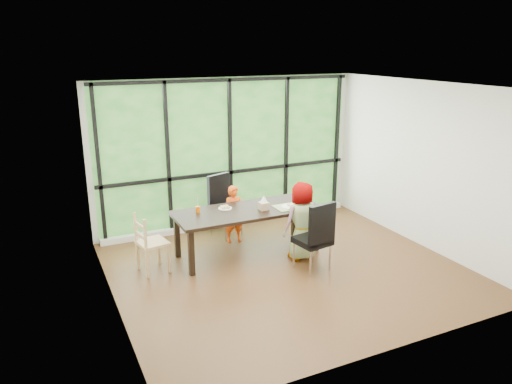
{
  "coord_description": "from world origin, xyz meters",
  "views": [
    {
      "loc": [
        -3.26,
        -5.83,
        3.23
      ],
      "look_at": [
        -0.19,
        0.7,
        1.05
      ],
      "focal_mm": 34.27,
      "sensor_mm": 36.0,
      "label": 1
    }
  ],
  "objects_px": {
    "chair_window_leather": "(226,206)",
    "plate_far": "(225,208)",
    "chair_end_beech": "(152,243)",
    "child_older": "(302,221)",
    "orange_cup": "(198,209)",
    "dining_table": "(248,232)",
    "green_cup": "(307,203)",
    "child_toddler": "(234,214)",
    "chair_interior_leather": "(313,236)",
    "white_mug": "(304,198)",
    "plate_near": "(290,207)",
    "tissue_box": "(264,206)"
  },
  "relations": [
    {
      "from": "chair_window_leather",
      "to": "green_cup",
      "type": "xyz_separation_m",
      "value": [
        0.95,
        -1.12,
        0.26
      ]
    },
    {
      "from": "child_older",
      "to": "plate_far",
      "type": "xyz_separation_m",
      "value": [
        -0.99,
        0.69,
        0.14
      ]
    },
    {
      "from": "dining_table",
      "to": "green_cup",
      "type": "bearing_deg",
      "value": -15.17
    },
    {
      "from": "dining_table",
      "to": "chair_window_leather",
      "type": "height_order",
      "value": "chair_window_leather"
    },
    {
      "from": "chair_interior_leather",
      "to": "child_toddler",
      "type": "bearing_deg",
      "value": -76.51
    },
    {
      "from": "child_toddler",
      "to": "tissue_box",
      "type": "distance_m",
      "value": 0.78
    },
    {
      "from": "dining_table",
      "to": "child_toddler",
      "type": "relative_size",
      "value": 2.35
    },
    {
      "from": "green_cup",
      "to": "plate_far",
      "type": "bearing_deg",
      "value": 160.95
    },
    {
      "from": "chair_end_beech",
      "to": "chair_interior_leather",
      "type": "bearing_deg",
      "value": -123.75
    },
    {
      "from": "tissue_box",
      "to": "chair_interior_leather",
      "type": "bearing_deg",
      "value": -64.1
    },
    {
      "from": "chair_interior_leather",
      "to": "green_cup",
      "type": "distance_m",
      "value": 0.8
    },
    {
      "from": "chair_window_leather",
      "to": "tissue_box",
      "type": "relative_size",
      "value": 7.79
    },
    {
      "from": "dining_table",
      "to": "plate_far",
      "type": "distance_m",
      "value": 0.52
    },
    {
      "from": "plate_far",
      "to": "orange_cup",
      "type": "xyz_separation_m",
      "value": [
        -0.45,
        0.01,
        0.04
      ]
    },
    {
      "from": "green_cup",
      "to": "tissue_box",
      "type": "relative_size",
      "value": 0.79
    },
    {
      "from": "chair_window_leather",
      "to": "plate_far",
      "type": "bearing_deg",
      "value": -132.56
    },
    {
      "from": "tissue_box",
      "to": "plate_near",
      "type": "bearing_deg",
      "value": -9.03
    },
    {
      "from": "chair_window_leather",
      "to": "chair_end_beech",
      "type": "distance_m",
      "value": 1.74
    },
    {
      "from": "dining_table",
      "to": "child_older",
      "type": "height_order",
      "value": "child_older"
    },
    {
      "from": "plate_far",
      "to": "white_mug",
      "type": "distance_m",
      "value": 1.37
    },
    {
      "from": "child_older",
      "to": "orange_cup",
      "type": "xyz_separation_m",
      "value": [
        -1.44,
        0.7,
        0.18
      ]
    },
    {
      "from": "child_older",
      "to": "plate_far",
      "type": "height_order",
      "value": "child_older"
    },
    {
      "from": "chair_window_leather",
      "to": "plate_near",
      "type": "xyz_separation_m",
      "value": [
        0.67,
        -1.06,
        0.22
      ]
    },
    {
      "from": "orange_cup",
      "to": "child_toddler",
      "type": "bearing_deg",
      "value": 25.88
    },
    {
      "from": "plate_far",
      "to": "tissue_box",
      "type": "relative_size",
      "value": 1.56
    },
    {
      "from": "chair_end_beech",
      "to": "orange_cup",
      "type": "xyz_separation_m",
      "value": [
        0.77,
        0.16,
        0.35
      ]
    },
    {
      "from": "dining_table",
      "to": "chair_end_beech",
      "type": "bearing_deg",
      "value": 179.22
    },
    {
      "from": "plate_far",
      "to": "orange_cup",
      "type": "distance_m",
      "value": 0.45
    },
    {
      "from": "chair_window_leather",
      "to": "tissue_box",
      "type": "bearing_deg",
      "value": -95.95
    },
    {
      "from": "chair_interior_leather",
      "to": "green_cup",
      "type": "relative_size",
      "value": 9.86
    },
    {
      "from": "chair_end_beech",
      "to": "white_mug",
      "type": "distance_m",
      "value": 2.6
    },
    {
      "from": "plate_near",
      "to": "orange_cup",
      "type": "relative_size",
      "value": 2.59
    },
    {
      "from": "chair_window_leather",
      "to": "child_toddler",
      "type": "xyz_separation_m",
      "value": [
        0.02,
        -0.32,
        -0.05
      ]
    },
    {
      "from": "chair_end_beech",
      "to": "plate_far",
      "type": "distance_m",
      "value": 1.26
    },
    {
      "from": "dining_table",
      "to": "white_mug",
      "type": "relative_size",
      "value": 29.2
    },
    {
      "from": "chair_interior_leather",
      "to": "child_older",
      "type": "height_order",
      "value": "child_older"
    },
    {
      "from": "chair_interior_leather",
      "to": "child_older",
      "type": "distance_m",
      "value": 0.43
    },
    {
      "from": "plate_near",
      "to": "plate_far",
      "type": "bearing_deg",
      "value": 159.47
    },
    {
      "from": "dining_table",
      "to": "chair_window_leather",
      "type": "relative_size",
      "value": 2.14
    },
    {
      "from": "chair_end_beech",
      "to": "child_older",
      "type": "height_order",
      "value": "child_older"
    },
    {
      "from": "orange_cup",
      "to": "tissue_box",
      "type": "relative_size",
      "value": 0.74
    },
    {
      "from": "dining_table",
      "to": "plate_far",
      "type": "xyz_separation_m",
      "value": [
        -0.31,
        0.18,
        0.38
      ]
    },
    {
      "from": "chair_window_leather",
      "to": "plate_far",
      "type": "distance_m",
      "value": 0.79
    },
    {
      "from": "child_older",
      "to": "plate_near",
      "type": "xyz_separation_m",
      "value": [
        -0.03,
        0.33,
        0.14
      ]
    },
    {
      "from": "child_toddler",
      "to": "chair_interior_leather",
      "type": "bearing_deg",
      "value": -61.33
    },
    {
      "from": "chair_window_leather",
      "to": "child_toddler",
      "type": "bearing_deg",
      "value": -106.67
    },
    {
      "from": "orange_cup",
      "to": "white_mug",
      "type": "bearing_deg",
      "value": -4.33
    },
    {
      "from": "child_toddler",
      "to": "orange_cup",
      "type": "xyz_separation_m",
      "value": [
        -0.76,
        -0.37,
        0.31
      ]
    },
    {
      "from": "green_cup",
      "to": "tissue_box",
      "type": "bearing_deg",
      "value": 169.16
    },
    {
      "from": "chair_interior_leather",
      "to": "white_mug",
      "type": "xyz_separation_m",
      "value": [
        0.42,
        0.99,
        0.25
      ]
    }
  ]
}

